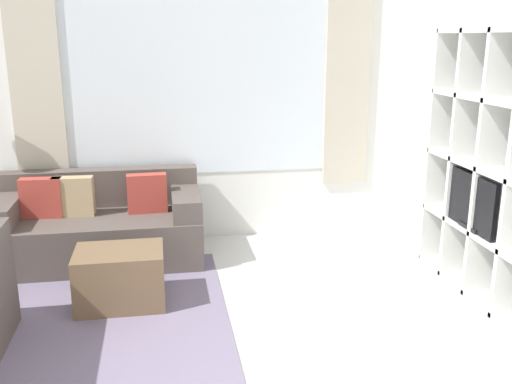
# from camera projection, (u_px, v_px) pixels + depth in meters

# --- Properties ---
(wall_back) EXTENTS (5.74, 0.11, 2.70)m
(wall_back) POSITION_uv_depth(u_px,v_px,m) (199.00, 98.00, 5.29)
(wall_back) COLOR white
(wall_back) RESTS_ON ground_plane
(area_rug) EXTENTS (2.41, 2.21, 0.01)m
(area_rug) POSITION_uv_depth(u_px,v_px,m) (51.00, 324.00, 3.90)
(area_rug) COLOR slate
(area_rug) RESTS_ON ground_plane
(couch_main) EXTENTS (1.74, 0.83, 0.75)m
(couch_main) POSITION_uv_depth(u_px,v_px,m) (99.00, 227.00, 4.97)
(couch_main) COLOR #564C47
(couch_main) RESTS_ON ground_plane
(ottoman) EXTENTS (0.63, 0.46, 0.42)m
(ottoman) POSITION_uv_depth(u_px,v_px,m) (120.00, 278.00, 4.14)
(ottoman) COLOR brown
(ottoman) RESTS_ON ground_plane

